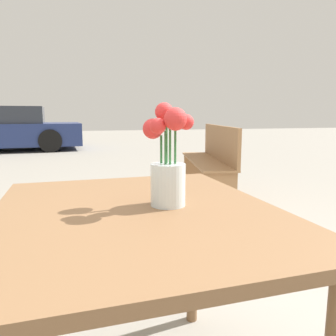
% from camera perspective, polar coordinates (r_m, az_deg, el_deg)
% --- Properties ---
extents(table_front, '(0.83, 0.99, 0.70)m').
position_cam_1_polar(table_front, '(1.01, -5.38, -12.07)').
color(table_front, brown).
rests_on(table_front, ground_plane).
extents(flower_vase, '(0.14, 0.15, 0.31)m').
position_cam_1_polar(flower_vase, '(0.98, -0.10, 0.14)').
color(flower_vase, silver).
rests_on(flower_vase, table_front).
extents(bench_near, '(0.66, 1.62, 0.85)m').
position_cam_1_polar(bench_near, '(3.88, 7.65, 1.57)').
color(bench_near, '#9E7047').
rests_on(bench_near, ground_plane).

